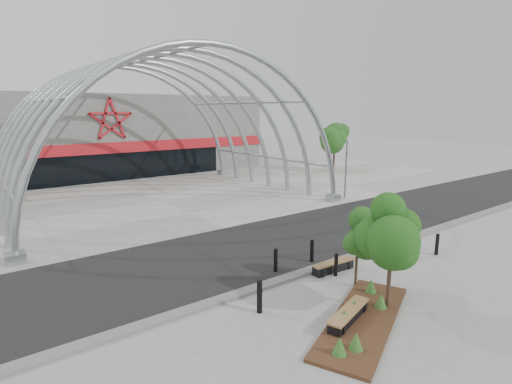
{
  "coord_description": "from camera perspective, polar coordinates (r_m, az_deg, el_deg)",
  "views": [
    {
      "loc": [
        -11.43,
        -11.25,
        6.54
      ],
      "look_at": [
        0.0,
        4.0,
        2.6
      ],
      "focal_mm": 28.0,
      "sensor_mm": 36.0,
      "label": 1
    }
  ],
  "objects": [
    {
      "name": "ground",
      "position": [
        17.32,
        8.1,
        -10.63
      ],
      "size": [
        140.0,
        140.0,
        0.0
      ],
      "primitive_type": "plane",
      "color": "gray",
      "rests_on": "ground"
    },
    {
      "name": "road",
      "position": [
        19.77,
        0.88,
        -7.61
      ],
      "size": [
        140.0,
        7.0,
        0.02
      ],
      "primitive_type": "cube",
      "color": "black",
      "rests_on": "ground"
    },
    {
      "name": "forecourt",
      "position": [
        29.81,
        -13.38,
        -1.27
      ],
      "size": [
        60.0,
        17.0,
        0.04
      ],
      "primitive_type": "cube",
      "color": "#9C988E",
      "rests_on": "ground"
    },
    {
      "name": "kerb",
      "position": [
        17.13,
        8.7,
        -10.68
      ],
      "size": [
        60.0,
        0.5,
        0.12
      ],
      "primitive_type": "cube",
      "color": "#63635E",
      "rests_on": "ground"
    },
    {
      "name": "arena_building",
      "position": [
        46.21,
        -22.68,
        7.63
      ],
      "size": [
        34.0,
        15.24,
        8.0
      ],
      "color": "slate",
      "rests_on": "ground"
    },
    {
      "name": "vault_canopy",
      "position": [
        29.81,
        -13.38,
        -1.28
      ],
      "size": [
        20.8,
        15.8,
        20.36
      ],
      "color": "#9DA3A7",
      "rests_on": "ground"
    },
    {
      "name": "planting_bed",
      "position": [
        13.51,
        14.9,
        -17.01
      ],
      "size": [
        5.92,
        3.98,
        0.6
      ],
      "color": "#3C2419",
      "rests_on": "ground"
    },
    {
      "name": "signal_pole",
      "position": [
        30.21,
        12.72,
        3.29
      ],
      "size": [
        0.12,
        0.61,
        4.36
      ],
      "color": "slate",
      "rests_on": "ground"
    },
    {
      "name": "street_tree_0",
      "position": [
        13.5,
        18.98,
        -4.31
      ],
      "size": [
        1.81,
        1.81,
        4.13
      ],
      "color": "#321D17",
      "rests_on": "ground"
    },
    {
      "name": "street_tree_1",
      "position": [
        15.19,
        14.38,
        -5.41
      ],
      "size": [
        1.28,
        1.28,
        3.03
      ],
      "color": "#302517",
      "rests_on": "ground"
    },
    {
      "name": "bench_0",
      "position": [
        13.31,
        13.07,
        -16.97
      ],
      "size": [
        2.26,
        1.12,
        0.47
      ],
      "color": "black",
      "rests_on": "ground"
    },
    {
      "name": "bench_1",
      "position": [
        16.99,
        11.0,
        -10.43
      ],
      "size": [
        2.06,
        0.58,
        0.43
      ],
      "color": "black",
      "rests_on": "ground"
    },
    {
      "name": "bollard_0",
      "position": [
        13.46,
        0.51,
        -14.72
      ],
      "size": [
        0.18,
        0.18,
        1.11
      ],
      "primitive_type": "cylinder",
      "color": "black",
      "rests_on": "ground"
    },
    {
      "name": "bollard_1",
      "position": [
        16.58,
        2.81,
        -9.7
      ],
      "size": [
        0.16,
        0.16,
        1.0
      ],
      "primitive_type": "cylinder",
      "color": "black",
      "rests_on": "ground"
    },
    {
      "name": "bollard_2",
      "position": [
        17.74,
        7.99,
        -8.34
      ],
      "size": [
        0.16,
        0.16,
        1.0
      ],
      "primitive_type": "cylinder",
      "color": "black",
      "rests_on": "ground"
    },
    {
      "name": "bollard_3",
      "position": [
        16.5,
        11.36,
        -10.16
      ],
      "size": [
        0.15,
        0.15,
        0.93
      ],
      "primitive_type": "cylinder",
      "color": "black",
      "rests_on": "ground"
    },
    {
      "name": "bollard_4",
      "position": [
        20.18,
        24.45,
        -6.83
      ],
      "size": [
        0.16,
        0.16,
        1.0
      ],
      "primitive_type": "cylinder",
      "color": "black",
      "rests_on": "ground"
    },
    {
      "name": "bg_tree_1",
      "position": [
        43.73,
        11.21,
        8.46
      ],
      "size": [
        2.7,
        2.7,
        5.91
      ],
      "color": "black",
      "rests_on": "ground"
    }
  ]
}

